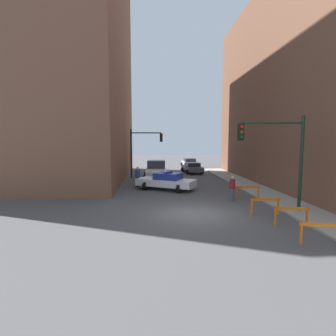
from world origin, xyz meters
name	(u,v)px	position (x,y,z in m)	size (l,w,h in m)	color
ground_plane	(193,214)	(0.00, 0.00, 0.00)	(120.00, 120.00, 0.00)	#4C4C4F
sidewalk_right	(302,211)	(6.20, 0.00, 0.06)	(2.40, 44.00, 0.12)	#9E998E
building_corner_left	(53,57)	(-12.00, 14.00, 12.31)	(14.00, 20.00, 24.62)	brown
building_right	(336,84)	(13.40, 8.00, 8.77)	(12.00, 28.00, 17.53)	brown
traffic_light_near	(281,149)	(4.73, -0.14, 3.53)	(3.64, 0.35, 5.20)	black
traffic_light_far	(141,146)	(-3.30, 14.17, 3.40)	(3.44, 0.35, 5.20)	black
police_car	(167,181)	(-1.04, 7.08, 0.72)	(5.02, 3.85, 1.52)	white
white_truck	(156,171)	(-1.78, 12.97, 0.91)	(2.70, 5.43, 1.90)	silver
parked_car_near	(192,168)	(2.75, 17.96, 0.67)	(2.56, 4.46, 1.31)	#474C51
parked_car_mid	(189,162)	(3.52, 25.57, 0.67)	(2.42, 4.39, 1.31)	silver
pedestrian_crossing	(137,177)	(-3.46, 8.61, 0.86)	(0.43, 0.43, 1.66)	black
pedestrian_corner	(138,176)	(-3.47, 9.41, 0.86)	(0.48, 0.48, 1.66)	black
pedestrian_sidewalk	(232,188)	(3.07, 2.89, 0.86)	(0.48, 0.48, 1.66)	#474C66
barrier_front	(321,230)	(4.11, -4.71, 0.62)	(1.58, 0.42, 0.90)	orange
barrier_mid	(291,213)	(4.24, -2.34, 0.62)	(1.59, 0.37, 0.90)	orange
barrier_back	(265,204)	(3.83, -0.46, 0.62)	(1.60, 0.19, 0.90)	orange
barrier_corner	(248,190)	(4.28, 3.31, 0.62)	(1.60, 0.29, 0.90)	orange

